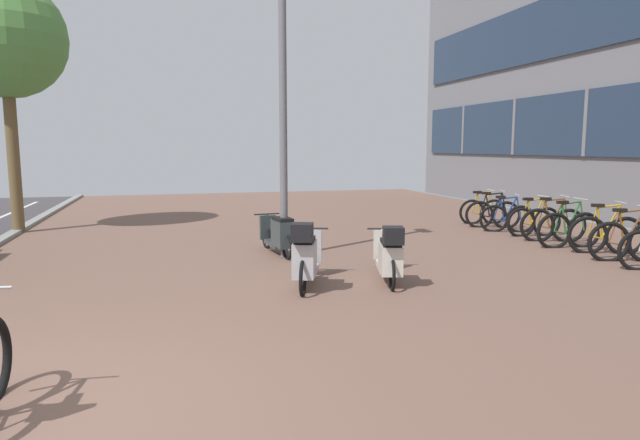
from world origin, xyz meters
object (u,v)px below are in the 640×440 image
at_px(bicycle_rack_05, 553,225).
at_px(scooter_near, 279,235).
at_px(bicycle_rack_02, 629,241).
at_px(bicycle_rack_06, 534,221).
at_px(scooter_far, 306,257).
at_px(bicycle_rack_08, 493,214).
at_px(bicycle_rack_03, 606,235).
at_px(bicycle_rack_04, 569,230).
at_px(bicycle_rack_07, 507,218).
at_px(lamp_post, 283,87).
at_px(scooter_mid, 389,255).
at_px(street_tree, 5,39).
at_px(bicycle_rack_09, 483,211).

distance_m(bicycle_rack_05, scooter_near, 5.96).
distance_m(bicycle_rack_02, scooter_near, 6.26).
xyz_separation_m(bicycle_rack_06, scooter_far, (-6.12, -3.06, 0.12)).
bearing_deg(bicycle_rack_08, bicycle_rack_03, -87.34).
distance_m(bicycle_rack_04, bicycle_rack_07, 2.11).
xyz_separation_m(scooter_near, lamp_post, (0.06, -0.18, 2.69)).
bearing_deg(bicycle_rack_05, scooter_mid, -153.43).
height_order(bicycle_rack_06, street_tree, street_tree).
height_order(bicycle_rack_06, bicycle_rack_07, bicycle_rack_06).
height_order(bicycle_rack_07, street_tree, street_tree).
xyz_separation_m(bicycle_rack_05, bicycle_rack_07, (-0.16, 1.41, -0.03)).
height_order(bicycle_rack_06, scooter_far, scooter_far).
height_order(bicycle_rack_02, street_tree, street_tree).
bearing_deg(scooter_mid, bicycle_rack_09, 46.97).
relative_size(bicycle_rack_05, scooter_mid, 0.77).
distance_m(bicycle_rack_02, bicycle_rack_03, 0.73).
bearing_deg(bicycle_rack_04, bicycle_rack_02, -87.12).
height_order(bicycle_rack_02, bicycle_rack_07, bicycle_rack_02).
xyz_separation_m(bicycle_rack_05, scooter_far, (-6.07, -2.35, 0.10)).
xyz_separation_m(scooter_far, lamp_post, (0.17, 2.30, 2.62)).
bearing_deg(bicycle_rack_03, bicycle_rack_05, 92.97).
bearing_deg(street_tree, scooter_mid, -46.23).
relative_size(bicycle_rack_03, scooter_mid, 0.78).
distance_m(bicycle_rack_06, scooter_mid, 5.77).
bearing_deg(bicycle_rack_03, bicycle_rack_08, 92.66).
bearing_deg(bicycle_rack_08, scooter_far, -143.23).
xyz_separation_m(bicycle_rack_04, bicycle_rack_05, (0.18, 0.70, -0.00)).
xyz_separation_m(bicycle_rack_02, bicycle_rack_05, (0.10, 2.11, 0.00)).
height_order(bicycle_rack_08, scooter_mid, bicycle_rack_08).
xyz_separation_m(bicycle_rack_08, bicycle_rack_09, (0.16, 0.70, -0.01)).
height_order(bicycle_rack_02, bicycle_rack_03, bicycle_rack_03).
bearing_deg(lamp_post, scooter_near, 107.88).
distance_m(bicycle_rack_06, lamp_post, 6.60).
bearing_deg(bicycle_rack_05, bicycle_rack_06, 85.29).
distance_m(bicycle_rack_03, scooter_far, 6.21).
bearing_deg(bicycle_rack_09, bicycle_rack_05, -91.39).
height_order(bicycle_rack_09, scooter_far, scooter_far).
distance_m(bicycle_rack_04, scooter_near, 5.84).
relative_size(bicycle_rack_06, scooter_far, 0.82).
relative_size(bicycle_rack_09, scooter_near, 0.75).
bearing_deg(bicycle_rack_07, bicycle_rack_04, -90.50).
bearing_deg(bicycle_rack_08, bicycle_rack_07, -95.40).
bearing_deg(scooter_near, bicycle_rack_03, -14.25).
bearing_deg(bicycle_rack_04, scooter_far, -164.36).
xyz_separation_m(bicycle_rack_09, lamp_post, (-5.97, -2.87, 2.75)).
bearing_deg(bicycle_rack_03, scooter_far, -171.25).
distance_m(bicycle_rack_06, scooter_far, 6.85).
bearing_deg(bicycle_rack_04, scooter_near, 171.86).
xyz_separation_m(scooter_mid, street_tree, (-6.58, 6.87, 4.03)).
bearing_deg(bicycle_rack_02, lamp_post, 160.43).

